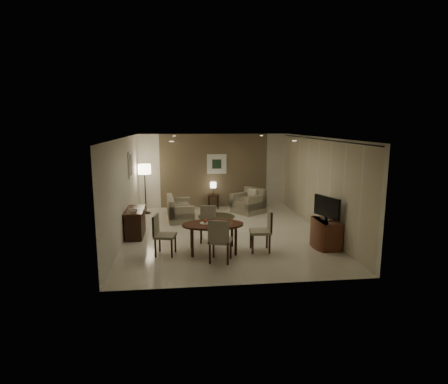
{
  "coord_description": "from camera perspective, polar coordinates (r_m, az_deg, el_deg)",
  "views": [
    {
      "loc": [
        -1.18,
        -10.22,
        3.09
      ],
      "look_at": [
        0.0,
        0.2,
        1.15
      ],
      "focal_mm": 30.0,
      "sensor_mm": 36.0,
      "label": 1
    }
  ],
  "objects": [
    {
      "name": "curtain_wall",
      "position": [
        11.06,
        14.05,
        0.96
      ],
      "size": [
        0.08,
        6.7,
        2.58
      ],
      "primitive_type": null,
      "color": "beige",
      "rests_on": "wall_right"
    },
    {
      "name": "taupe_accent",
      "position": [
        13.86,
        -1.53,
        3.27
      ],
      "size": [
        3.96,
        0.03,
        2.7
      ],
      "primitive_type": "cube",
      "color": "brown",
      "rests_on": "wall_back"
    },
    {
      "name": "art_back_frame",
      "position": [
        13.82,
        -1.12,
        4.29
      ],
      "size": [
        0.72,
        0.03,
        0.72
      ],
      "primitive_type": "cube",
      "color": "silver",
      "rests_on": "wall_back"
    },
    {
      "name": "plate_a",
      "position": [
        9.08,
        -2.86,
        -4.76
      ],
      "size": [
        0.26,
        0.26,
        0.02
      ],
      "primitive_type": "cylinder",
      "color": "white",
      "rests_on": "dining_table"
    },
    {
      "name": "room_shell",
      "position": [
        10.82,
        -0.12,
        1.23
      ],
      "size": [
        5.5,
        7.0,
        2.7
      ],
      "color": "beige",
      "rests_on": "ground"
    },
    {
      "name": "chair_near",
      "position": [
        8.47,
        -0.56,
        -7.31
      ],
      "size": [
        0.6,
        0.6,
        1.0
      ],
      "primitive_type": null,
      "rotation": [
        0.0,
        0.0,
        2.86
      ],
      "color": "gray",
      "rests_on": "floor"
    },
    {
      "name": "tv_cabinet",
      "position": [
        9.81,
        15.31,
        -6.11
      ],
      "size": [
        0.48,
        0.9,
        0.7
      ],
      "primitive_type": null,
      "color": "#5D2F1C",
      "rests_on": "floor"
    },
    {
      "name": "armchair",
      "position": [
        13.04,
        3.69,
        -1.36
      ],
      "size": [
        1.27,
        1.28,
        0.84
      ],
      "primitive_type": null,
      "rotation": [
        0.0,
        0.0,
        -0.98
      ],
      "color": "gray",
      "rests_on": "floor"
    },
    {
      "name": "plate_b",
      "position": [
        9.02,
        -0.27,
        -4.86
      ],
      "size": [
        0.26,
        0.26,
        0.02
      ],
      "primitive_type": "cylinder",
      "color": "white",
      "rests_on": "dining_table"
    },
    {
      "name": "sofa",
      "position": [
        12.25,
        -6.7,
        -2.43
      ],
      "size": [
        1.61,
        0.9,
        0.73
      ],
      "primitive_type": null,
      "rotation": [
        0.0,
        0.0,
        1.65
      ],
      "color": "gray",
      "rests_on": "floor"
    },
    {
      "name": "downlight_nr",
      "position": [
        8.81,
        10.67,
        7.68
      ],
      "size": [
        0.1,
        0.1,
        0.01
      ],
      "primitive_type": "cylinder",
      "color": "white",
      "rests_on": "ceiling"
    },
    {
      "name": "table_lamp",
      "position": [
        13.63,
        -1.66,
        0.66
      ],
      "size": [
        0.22,
        0.22,
        0.5
      ],
      "primitive_type": null,
      "color": "#FFEAC1",
      "rests_on": "side_table"
    },
    {
      "name": "flat_tv",
      "position": [
        9.64,
        15.39,
        -2.3
      ],
      "size": [
        0.36,
        0.85,
        0.6
      ],
      "primitive_type": null,
      "rotation": [
        0.0,
        0.0,
        0.35
      ],
      "color": "black",
      "rests_on": "tv_cabinet"
    },
    {
      "name": "art_left_canvas",
      "position": [
        11.58,
        -14.03,
        4.03
      ],
      "size": [
        0.01,
        0.46,
        0.64
      ],
      "primitive_type": "cube",
      "color": "gray",
      "rests_on": "wall_left"
    },
    {
      "name": "curtain_rod",
      "position": [
        10.93,
        14.36,
        7.8
      ],
      "size": [
        0.03,
        6.8,
        0.03
      ],
      "primitive_type": "cylinder",
      "rotation": [
        1.57,
        0.0,
        0.0
      ],
      "color": "black",
      "rests_on": "wall_right"
    },
    {
      "name": "telephone",
      "position": [
        10.26,
        -13.65,
        -2.71
      ],
      "size": [
        0.2,
        0.14,
        0.09
      ],
      "primitive_type": null,
      "color": "white",
      "rests_on": "console_desk"
    },
    {
      "name": "console_desk",
      "position": [
        10.65,
        -13.35,
        -4.57
      ],
      "size": [
        0.48,
        1.2,
        0.75
      ],
      "primitive_type": null,
      "color": "#441D15",
      "rests_on": "floor"
    },
    {
      "name": "downlight_nl",
      "position": [
        8.43,
        -8.02,
        7.63
      ],
      "size": [
        0.1,
        0.1,
        0.01
      ],
      "primitive_type": "cylinder",
      "color": "white",
      "rests_on": "ceiling"
    },
    {
      "name": "round_rug",
      "position": [
        12.52,
        -1.14,
        -3.78
      ],
      "size": [
        1.22,
        1.22,
        0.01
      ],
      "primitive_type": "cylinder",
      "color": "#413924",
      "rests_on": "floor"
    },
    {
      "name": "side_table",
      "position": [
        13.73,
        -1.65,
        -1.43
      ],
      "size": [
        0.4,
        0.4,
        0.52
      ],
      "primitive_type": null,
      "color": "black",
      "rests_on": "floor"
    },
    {
      "name": "fruit_apple",
      "position": [
        9.06,
        -2.86,
        -4.44
      ],
      "size": [
        0.09,
        0.09,
        0.09
      ],
      "primitive_type": "sphere",
      "color": "#9A2C11",
      "rests_on": "plate_a"
    },
    {
      "name": "chair_right",
      "position": [
        9.17,
        5.53,
        -5.93
      ],
      "size": [
        0.52,
        0.52,
        1.01
      ],
      "primitive_type": null,
      "rotation": [
        0.0,
        0.0,
        -1.64
      ],
      "color": "gray",
      "rests_on": "floor"
    },
    {
      "name": "chair_left",
      "position": [
        8.98,
        -8.93,
        -6.52
      ],
      "size": [
        0.55,
        0.55,
        0.96
      ],
      "primitive_type": null,
      "rotation": [
        0.0,
        0.0,
        1.37
      ],
      "color": "gray",
      "rests_on": "floor"
    },
    {
      "name": "napkin",
      "position": [
        9.01,
        -0.27,
        -4.71
      ],
      "size": [
        0.12,
        0.08,
        0.03
      ],
      "primitive_type": "cube",
      "color": "white",
      "rests_on": "plate_b"
    },
    {
      "name": "art_back_canvas",
      "position": [
        13.8,
        -1.11,
        4.28
      ],
      "size": [
        0.34,
        0.01,
        0.34
      ],
      "primitive_type": "cube",
      "color": "#1D341E",
      "rests_on": "wall_back"
    },
    {
      "name": "floor_lamp",
      "position": [
        13.14,
        -11.92,
        0.45
      ],
      "size": [
        0.43,
        0.43,
        1.71
      ],
      "primitive_type": null,
      "color": "#FFE5B7",
      "rests_on": "floor"
    },
    {
      "name": "dining_table",
      "position": [
        9.14,
        -1.69,
        -6.97
      ],
      "size": [
        1.49,
        0.93,
        0.7
      ],
      "primitive_type": null,
      "color": "#441D15",
      "rests_on": "floor"
    },
    {
      "name": "chair_far",
      "position": [
        9.87,
        -2.45,
        -4.97
      ],
      "size": [
        0.48,
        0.48,
        0.92
      ],
      "primitive_type": null,
      "rotation": [
        0.0,
        0.0,
        -0.09
      ],
      "color": "gray",
      "rests_on": "floor"
    },
    {
      "name": "downlight_fr",
      "position": [
        12.3,
        5.71,
        8.55
      ],
      "size": [
        0.1,
        0.1,
        0.01
      ],
      "primitive_type": "cylinder",
      "color": "white",
      "rests_on": "ceiling"
    },
    {
      "name": "art_left_frame",
      "position": [
        11.58,
        -14.1,
        4.03
      ],
      "size": [
        0.03,
        0.6,
        0.8
      ],
      "primitive_type": "cube",
      "color": "silver",
      "rests_on": "wall_left"
    },
    {
      "name": "downlight_fl",
      "position": [
        12.02,
        -7.59,
        8.46
      ],
      "size": [
        0.1,
        0.1,
        0.01
      ],
      "primitive_type": "cylinder",
      "color": "white",
      "rests_on": "ceiling"
    }
  ]
}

